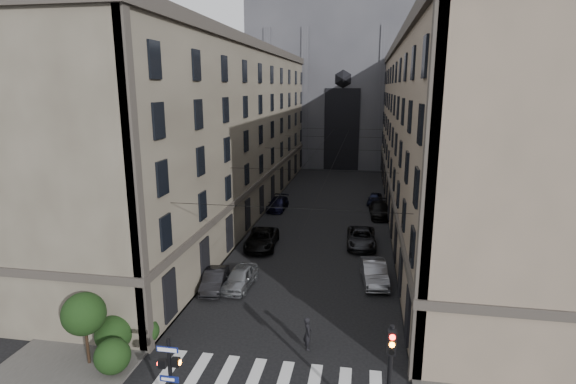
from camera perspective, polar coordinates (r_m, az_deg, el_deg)
The scene contains 19 objects.
sidewalk_left at distance 54.20m, azimuth -6.28°, elevation -1.99°, with size 7.00×80.00×0.15m, color #383533.
sidewalk_right at distance 52.49m, azimuth 16.35°, elevation -2.96°, with size 7.00×80.00×0.15m, color #383533.
zebra_crossing at distance 24.25m, azimuth -2.44°, elevation -22.63°, with size 11.00×3.20×0.01m, color beige.
building_left at distance 53.46m, azimuth -9.58°, elevation 7.81°, with size 13.60×60.60×18.85m.
building_right at distance 51.23m, azimuth 20.32°, elevation 6.95°, with size 13.60×60.60×18.85m.
gothic_tower at distance 89.32m, azimuth 7.45°, elevation 15.40°, with size 35.00×23.00×58.00m.
pedestrian_signal_left at distance 21.18m, azimuth -14.75°, elevation -21.39°, with size 1.02×0.38×4.00m.
traffic_light_right at distance 19.49m, azimuth 12.81°, elevation -21.21°, with size 0.34×0.50×5.20m.
shrub_cluster at distance 26.31m, azimuth -22.15°, elevation -15.97°, with size 3.90×4.40×3.90m.
tram_wires at distance 50.48m, azimuth 4.97°, elevation 5.23°, with size 14.00×60.00×0.43m.
car_left_near at distance 33.24m, azimuth -6.10°, elevation -10.74°, with size 1.78×4.42×1.51m, color gray.
car_left_midnear at distance 33.22m, azimuth -9.31°, elevation -10.97°, with size 1.47×4.22×1.39m, color black.
car_left_midfar at distance 40.88m, azimuth -3.37°, elevation -5.97°, with size 2.62×5.68×1.58m, color black.
car_left_far at distance 53.14m, azimuth -1.32°, elevation -1.50°, with size 2.00×4.92×1.43m, color black.
car_right_near at distance 34.37m, azimuth 10.89°, elevation -9.99°, with size 1.70×4.87×1.60m, color slate.
car_right_midnear at distance 41.74m, azimuth 9.30°, elevation -5.74°, with size 2.58×5.59×1.55m, color black.
car_right_midfar at distance 51.36m, azimuth 11.60°, elevation -2.21°, with size 2.23×5.48×1.59m, color black.
car_right_far at distance 56.66m, azimuth 10.96°, elevation -0.85°, with size 1.62×4.03×1.37m, color black.
pedestrian at distance 25.99m, azimuth 2.51°, elevation -17.46°, with size 0.69×0.46×1.90m, color black.
Camera 1 is at (4.34, -14.18, 14.20)m, focal length 28.00 mm.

